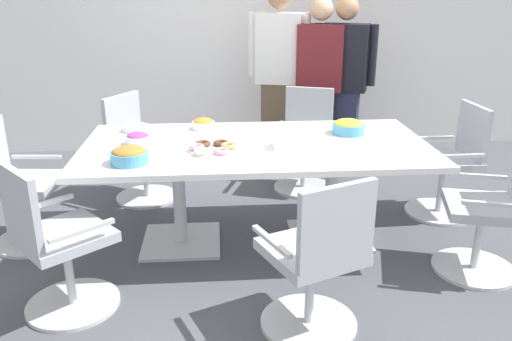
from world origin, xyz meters
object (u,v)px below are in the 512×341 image
at_px(snack_bowl_chips_yellow, 348,127).
at_px(office_chair_6, 305,145).
at_px(office_chair_2, 56,248).
at_px(snack_bowl_chips_orange, 203,124).
at_px(person_standing_2, 343,83).
at_px(snack_bowl_candy_mix, 138,138).
at_px(office_chair_3, 317,265).
at_px(person_standing_0, 278,74).
at_px(snack_bowl_pretzels, 129,155).
at_px(office_chair_4, 491,215).
at_px(person_standing_1, 319,83).
at_px(office_chair_0, 139,154).
at_px(napkin_pile, 286,142).
at_px(office_chair_1, 18,191).
at_px(office_chair_5, 450,167).
at_px(plate_stack, 135,128).
at_px(donut_platter, 212,148).
at_px(conference_table, 256,160).

bearing_deg(snack_bowl_chips_yellow, office_chair_6, 101.29).
relative_size(office_chair_2, snack_bowl_chips_orange, 5.34).
xyz_separation_m(person_standing_2, snack_bowl_candy_mix, (-1.80, -1.50, -0.09)).
xyz_separation_m(office_chair_3, person_standing_2, (0.74, 2.65, 0.47)).
bearing_deg(person_standing_0, snack_bowl_pretzels, 74.56).
height_order(office_chair_2, snack_bowl_candy_mix, office_chair_2).
xyz_separation_m(office_chair_4, person_standing_1, (-0.72, 2.13, 0.47)).
xyz_separation_m(office_chair_4, person_standing_2, (-0.48, 2.11, 0.47)).
xyz_separation_m(office_chair_0, napkin_pile, (1.14, -1.02, 0.38)).
bearing_deg(office_chair_1, office_chair_4, 83.40).
height_order(office_chair_5, napkin_pile, office_chair_5).
distance_m(office_chair_3, office_chair_5, 2.00).
relative_size(office_chair_0, person_standing_0, 0.51).
bearing_deg(napkin_pile, person_standing_1, 72.00).
bearing_deg(napkin_pile, office_chair_1, 173.56).
height_order(office_chair_3, snack_bowl_chips_yellow, office_chair_3).
bearing_deg(napkin_pile, office_chair_3, -87.48).
xyz_separation_m(office_chair_3, snack_bowl_candy_mix, (-1.06, 1.15, 0.38)).
height_order(office_chair_5, snack_bowl_candy_mix, office_chair_5).
distance_m(office_chair_3, snack_bowl_chips_orange, 1.67).
height_order(person_standing_2, snack_bowl_chips_orange, person_standing_2).
height_order(person_standing_1, plate_stack, person_standing_1).
bearing_deg(office_chair_4, office_chair_5, 7.41).
relative_size(office_chair_0, snack_bowl_chips_yellow, 3.79).
xyz_separation_m(office_chair_2, snack_bowl_candy_mix, (0.37, 0.85, 0.38)).
relative_size(office_chair_5, snack_bowl_chips_orange, 5.34).
height_order(snack_bowl_candy_mix, donut_platter, snack_bowl_candy_mix).
height_order(office_chair_1, donut_platter, office_chair_1).
distance_m(office_chair_2, napkin_pile, 1.59).
distance_m(person_standing_0, snack_bowl_candy_mix, 2.04).
bearing_deg(office_chair_5, office_chair_3, 134.61).
relative_size(snack_bowl_candy_mix, snack_bowl_pretzels, 0.71).
bearing_deg(person_standing_1, person_standing_0, -7.42).
distance_m(conference_table, person_standing_1, 1.76).
bearing_deg(office_chair_6, donut_platter, 74.03).
xyz_separation_m(office_chair_5, snack_bowl_candy_mix, (-2.42, -0.31, 0.38)).
height_order(office_chair_6, person_standing_1, person_standing_1).
bearing_deg(person_standing_0, person_standing_2, 179.44).
bearing_deg(person_standing_1, donut_platter, 71.94).
xyz_separation_m(office_chair_6, snack_bowl_chips_orange, (-0.91, -0.63, 0.39)).
relative_size(snack_bowl_candy_mix, napkin_pile, 0.96).
bearing_deg(snack_bowl_chips_yellow, person_standing_0, 102.88).
bearing_deg(office_chair_1, office_chair_3, 63.49).
bearing_deg(office_chair_1, office_chair_5, 99.77).
xyz_separation_m(conference_table, snack_bowl_candy_mix, (-0.82, 0.06, 0.16)).
bearing_deg(office_chair_1, conference_table, 91.71).
distance_m(office_chair_6, person_standing_1, 0.74).
bearing_deg(person_standing_2, office_chair_5, 140.00).
distance_m(office_chair_2, plate_stack, 1.28).
bearing_deg(person_standing_1, office_chair_0, 34.68).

